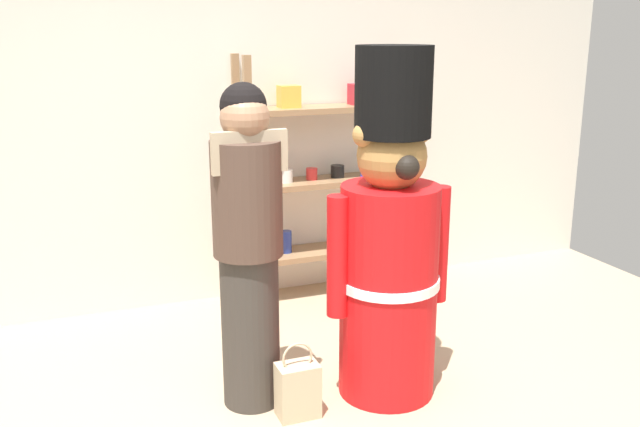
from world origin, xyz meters
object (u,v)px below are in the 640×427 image
person_shopper (248,243)px  shopping_bag (298,389)px  teddy_bear_guard (389,248)px  merchandise_shelf (326,175)px

person_shopper → shopping_bag: person_shopper is taller
teddy_bear_guard → person_shopper: teddy_bear_guard is taller
teddy_bear_guard → person_shopper: (-0.70, 0.16, 0.06)m
teddy_bear_guard → shopping_bag: (-0.53, -0.07, -0.66)m
person_shopper → shopping_bag: size_ratio=4.13×
teddy_bear_guard → person_shopper: size_ratio=1.10×
teddy_bear_guard → shopping_bag: 0.85m
merchandise_shelf → shopping_bag: 1.89m
teddy_bear_guard → person_shopper: 0.72m
merchandise_shelf → teddy_bear_guard: size_ratio=0.95×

